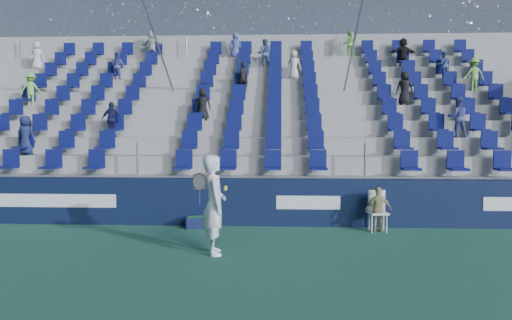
% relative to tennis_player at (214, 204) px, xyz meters
% --- Properties ---
extents(ground, '(70.00, 70.00, 0.00)m').
position_rel_tennis_player_xyz_m(ground, '(0.50, -0.26, -0.99)').
color(ground, '#296049').
rests_on(ground, ground).
extents(sponsor_wall, '(24.00, 0.32, 1.20)m').
position_rel_tennis_player_xyz_m(sponsor_wall, '(0.51, 2.89, -0.39)').
color(sponsor_wall, '#0E1836').
rests_on(sponsor_wall, ground).
extents(grandstand, '(24.00, 8.17, 6.63)m').
position_rel_tennis_player_xyz_m(grandstand, '(0.50, 7.98, 1.14)').
color(grandstand, '#A7A6A1').
rests_on(grandstand, ground).
extents(tennis_player, '(0.72, 0.82, 1.98)m').
position_rel_tennis_player_xyz_m(tennis_player, '(0.00, 0.00, 0.00)').
color(tennis_player, white).
rests_on(tennis_player, ground).
extents(line_judge_chair, '(0.49, 0.51, 0.98)m').
position_rel_tennis_player_xyz_m(line_judge_chair, '(3.66, 2.39, -0.44)').
color(line_judge_chair, white).
rests_on(line_judge_chair, ground).
extents(line_judge, '(0.66, 0.34, 1.09)m').
position_rel_tennis_player_xyz_m(line_judge, '(3.66, 2.24, -0.45)').
color(line_judge, tan).
rests_on(line_judge, ground).
extents(ball_bin, '(0.59, 0.48, 0.29)m').
position_rel_tennis_player_xyz_m(ball_bin, '(-0.81, 2.49, -0.84)').
color(ball_bin, '#0F1539').
rests_on(ball_bin, ground).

